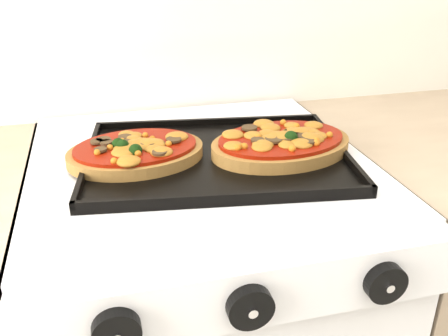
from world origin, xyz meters
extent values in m
cube|color=silver|center=(-0.01, 1.39, 0.85)|extent=(0.60, 0.02, 0.09)
cylinder|color=black|center=(-0.18, 1.37, 0.85)|extent=(0.06, 0.02, 0.06)
cylinder|color=black|center=(-0.02, 1.37, 0.85)|extent=(0.06, 0.02, 0.06)
cylinder|color=black|center=(0.17, 1.37, 0.85)|extent=(0.06, 0.02, 0.06)
cube|color=black|center=(0.02, 1.68, 0.92)|extent=(0.49, 0.39, 0.02)
camera|label=1|loc=(-0.17, 0.91, 1.27)|focal=40.00mm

